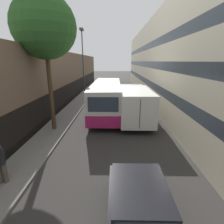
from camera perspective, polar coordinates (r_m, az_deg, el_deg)
The scene contains 11 objects.
ground_plane at distance 15.00m, azimuth 0.74°, elevation -2.21°, with size 150.00×150.00×0.00m, color #33302D.
sidewalk_left at distance 15.60m, azimuth -15.16°, elevation -1.84°, with size 1.87×60.00×0.12m.
building_left_shopfront at distance 15.73m, azimuth -23.05°, elevation 7.17°, with size 2.40×60.00×5.76m.
building_right_apartment at distance 15.09m, azimuth 21.17°, elevation 14.78°, with size 2.40×60.00×9.33m.
car_hatchback at distance 5.66m, azimuth 8.84°, elevation -29.04°, with size 1.76×3.95×1.49m.
bus at distance 16.11m, azimuth -1.74°, elevation 4.71°, with size 2.46×9.75×2.86m.
box_truck at distance 14.65m, azimuth 7.20°, elevation 3.27°, with size 2.36×7.38×2.65m.
panel_van at distance 25.98m, azimuth -1.41°, elevation 8.01°, with size 1.82×4.49×1.82m.
pedestrian at distance 8.23m, azimuth -32.67°, elevation -13.64°, with size 0.39×0.37×1.65m.
street_lamp at distance 20.79m, azimuth -9.56°, elevation 18.25°, with size 0.36×0.80×8.04m.
street_tree_left at distance 12.53m, azimuth -21.20°, elevation 24.44°, with size 3.90×3.90×8.61m.
Camera 1 is at (0.06, 0.77, 4.75)m, focal length 28.00 mm.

